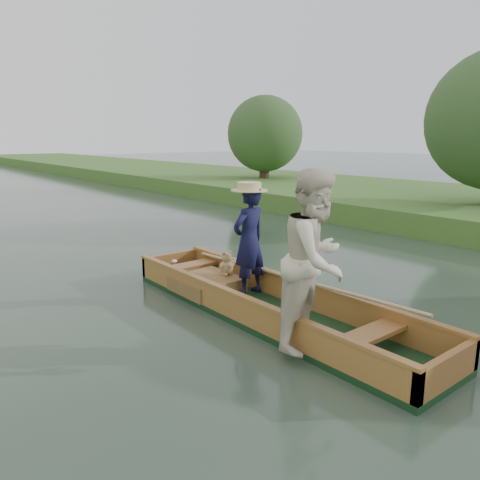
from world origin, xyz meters
TOP-DOWN VIEW (x-y plane):
  - ground at (0.00, 0.00)m, footprint 120.00×120.00m
  - trees_far at (0.09, 6.26)m, footprint 22.57×15.10m
  - punt at (-0.13, -0.35)m, footprint 1.44×5.00m

SIDE VIEW (x-z plane):
  - ground at x=0.00m, z-range 0.00..0.00m
  - punt at x=-0.13m, z-range -0.30..1.74m
  - trees_far at x=0.09m, z-range 0.21..4.80m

